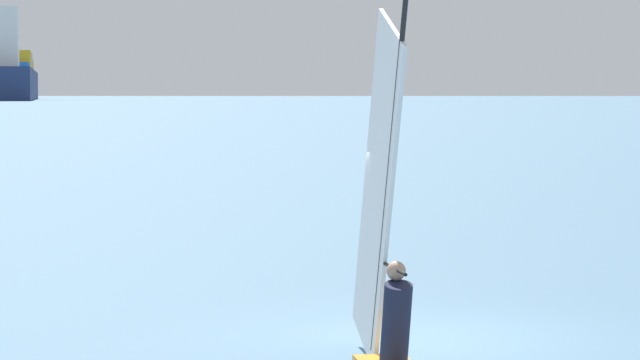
% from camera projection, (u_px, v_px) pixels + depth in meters
% --- Properties ---
extents(ground_plane, '(4000.00, 4000.00, 0.00)m').
position_uv_depth(ground_plane, '(426.00, 337.00, 18.60)').
color(ground_plane, '#476B84').
extents(windsurfer, '(0.80, 3.96, 4.46)m').
position_uv_depth(windsurfer, '(389.00, 275.00, 16.08)').
color(windsurfer, orange).
rests_on(windsurfer, ground_plane).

